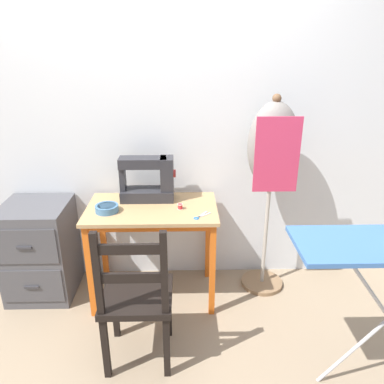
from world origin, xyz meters
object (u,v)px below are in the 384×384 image
fabric_bowl (107,208)px  scissors (200,217)px  filing_cabinet (40,250)px  dress_form (272,155)px  wooden_chair (136,298)px  sewing_machine (150,180)px  thread_spool_near_machine (180,207)px

fabric_bowl → scissors: size_ratio=1.26×
filing_cabinet → dress_form: 1.82m
fabric_bowl → wooden_chair: 0.68m
sewing_machine → fabric_bowl: sewing_machine is taller
sewing_machine → wooden_chair: size_ratio=0.42×
sewing_machine → scissors: sewing_machine is taller
sewing_machine → filing_cabinet: bearing=-175.2°
thread_spool_near_machine → wooden_chair: wooden_chair is taller
scissors → filing_cabinet: (-1.17, 0.23, -0.37)m
sewing_machine → dress_form: 0.87m
fabric_bowl → filing_cabinet: bearing=166.4°
scissors → wooden_chair: wooden_chair is taller
scissors → dress_form: bearing=27.5°
thread_spool_near_machine → dress_form: size_ratio=0.03×
sewing_machine → dress_form: size_ratio=0.27×
thread_spool_near_machine → filing_cabinet: bearing=174.3°
sewing_machine → thread_spool_near_machine: sewing_machine is taller
scissors → dress_form: (0.51, 0.26, 0.34)m
wooden_chair → sewing_machine: bearing=87.2°
fabric_bowl → filing_cabinet: fabric_bowl is taller
sewing_machine → dress_form: (0.85, -0.04, 0.19)m
scissors → wooden_chair: (-0.37, -0.45, -0.29)m
sewing_machine → dress_form: dress_form is taller
sewing_machine → wooden_chair: bearing=-92.8°
scissors → filing_cabinet: 1.25m
wooden_chair → dress_form: (0.88, 0.72, 0.62)m
fabric_bowl → thread_spool_near_machine: (0.49, 0.03, -0.01)m
sewing_machine → thread_spool_near_machine: 0.30m
fabric_bowl → wooden_chair: bearing=-66.2°
thread_spool_near_machine → wooden_chair: bearing=-113.0°
filing_cabinet → dress_form: dress_form is taller
sewing_machine → fabric_bowl: (-0.28, -0.20, -0.12)m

